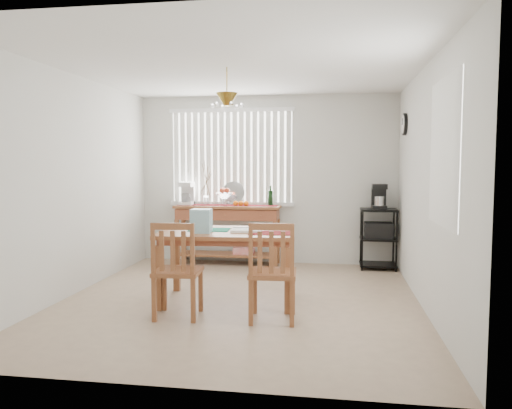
% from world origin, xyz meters
% --- Properties ---
extents(ground, '(4.00, 4.50, 0.01)m').
position_xyz_m(ground, '(0.00, 0.00, -0.01)').
color(ground, tan).
extents(room_shell, '(4.20, 4.70, 2.70)m').
position_xyz_m(room_shell, '(0.00, 0.02, 1.69)').
color(room_shell, silver).
rests_on(room_shell, ground).
extents(sideboard, '(1.62, 0.46, 0.91)m').
position_xyz_m(sideboard, '(-0.56, 2.00, 0.68)').
color(sideboard, brown).
rests_on(sideboard, ground).
extents(sideboard_items, '(1.54, 0.38, 0.70)m').
position_xyz_m(sideboard_items, '(-0.83, 2.02, 1.05)').
color(sideboard_items, maroon).
rests_on(sideboard_items, sideboard).
extents(wire_cart, '(0.52, 0.42, 0.89)m').
position_xyz_m(wire_cart, '(1.70, 2.00, 0.53)').
color(wire_cart, black).
rests_on(wire_cart, ground).
extents(cart_items, '(0.21, 0.25, 0.37)m').
position_xyz_m(cart_items, '(1.70, 2.01, 1.06)').
color(cart_items, black).
rests_on(cart_items, wire_cart).
extents(dining_table, '(1.56, 1.07, 0.80)m').
position_xyz_m(dining_table, '(-0.13, -0.05, 0.71)').
color(dining_table, brown).
rests_on(dining_table, ground).
extents(table_items, '(1.18, 0.51, 0.26)m').
position_xyz_m(table_items, '(-0.26, -0.19, 0.90)').
color(table_items, '#167F5F').
rests_on(table_items, dining_table).
extents(chair_left, '(0.48, 0.48, 0.98)m').
position_xyz_m(chair_left, '(-0.50, -0.73, 0.48)').
color(chair_left, brown).
rests_on(chair_left, ground).
extents(chair_right, '(0.48, 0.48, 0.99)m').
position_xyz_m(chair_right, '(0.46, -0.70, 0.49)').
color(chair_right, brown).
rests_on(chair_right, ground).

